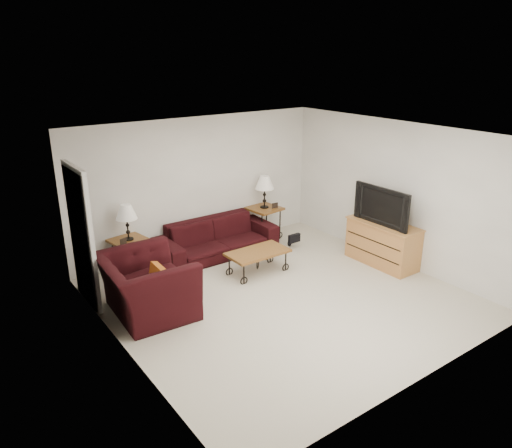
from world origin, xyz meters
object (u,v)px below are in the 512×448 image
(side_table_left, at_px, (130,256))
(lamp_left, at_px, (127,222))
(armchair, at_px, (146,286))
(lamp_right, at_px, (264,192))
(television, at_px, (385,205))
(coffee_table, at_px, (258,262))
(backpack, at_px, (290,234))
(tv_stand, at_px, (383,243))
(sofa, at_px, (217,238))
(side_table_right, at_px, (264,223))

(side_table_left, xyz_separation_m, lamp_left, (0.00, 0.00, 0.61))
(side_table_left, distance_m, armchair, 1.47)
(lamp_right, bearing_deg, armchair, -155.77)
(armchair, relative_size, television, 1.17)
(lamp_right, distance_m, armchair, 3.51)
(lamp_right, height_order, television, television)
(coffee_table, distance_m, armchair, 2.11)
(backpack, bearing_deg, lamp_left, 158.15)
(tv_stand, height_order, backpack, tv_stand)
(television, bearing_deg, lamp_right, -157.59)
(side_table_left, bearing_deg, television, -30.76)
(tv_stand, bearing_deg, coffee_table, 153.99)
(lamp_left, xyz_separation_m, armchair, (-0.33, -1.42, -0.49))
(side_table_left, relative_size, lamp_left, 1.00)
(sofa, bearing_deg, armchair, -147.30)
(side_table_right, distance_m, armchair, 3.47)
(lamp_right, bearing_deg, backpack, -78.77)
(lamp_left, distance_m, coffee_table, 2.28)
(side_table_left, relative_size, backpack, 1.22)
(coffee_table, distance_m, backpack, 1.35)
(backpack, bearing_deg, side_table_left, 158.15)
(side_table_left, height_order, lamp_right, lamp_right)
(lamp_right, distance_m, backpack, 0.98)
(side_table_right, bearing_deg, tv_stand, -67.16)
(armchair, bearing_deg, tv_stand, -98.22)
(armchair, relative_size, backpack, 2.65)
(side_table_left, relative_size, television, 0.54)
(television, bearing_deg, sofa, -133.75)
(tv_stand, bearing_deg, armchair, 168.80)
(sofa, height_order, armchair, armchair)
(side_table_right, distance_m, backpack, 0.67)
(sofa, distance_m, side_table_left, 1.62)
(lamp_left, bearing_deg, lamp_right, 0.00)
(sofa, relative_size, backpack, 4.47)
(sofa, height_order, coffee_table, sofa)
(side_table_left, height_order, television, television)
(backpack, bearing_deg, side_table_right, 91.74)
(sofa, xyz_separation_m, lamp_right, (1.23, 0.18, 0.64))
(side_table_right, relative_size, lamp_left, 1.05)
(side_table_right, bearing_deg, armchair, -155.77)
(coffee_table, xyz_separation_m, tv_stand, (2.01, -0.98, 0.19))
(lamp_right, relative_size, armchair, 0.48)
(side_table_left, xyz_separation_m, side_table_right, (2.84, 0.00, 0.02))
(lamp_right, xyz_separation_m, tv_stand, (0.94, -2.24, -0.58))
(lamp_left, xyz_separation_m, tv_stand, (3.78, -2.24, -0.54))
(lamp_left, relative_size, armchair, 0.46)
(armchair, distance_m, tv_stand, 4.19)
(armchair, bearing_deg, sofa, -54.31)
(sofa, distance_m, television, 3.07)
(tv_stand, bearing_deg, side_table_left, 149.38)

